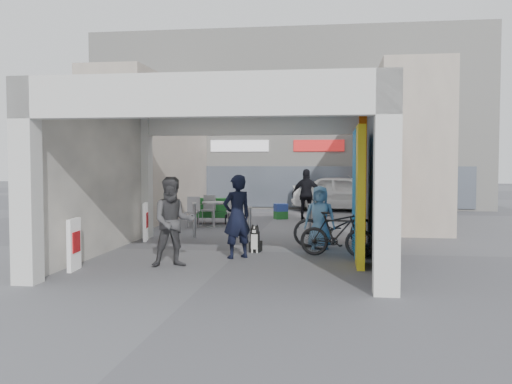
# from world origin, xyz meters

# --- Properties ---
(ground) EXTENTS (90.00, 90.00, 0.00)m
(ground) POSITION_xyz_m (0.00, 0.00, 0.00)
(ground) COLOR #5C5C62
(ground) RESTS_ON ground
(arcade_canopy) EXTENTS (6.40, 6.45, 6.40)m
(arcade_canopy) POSITION_xyz_m (0.54, -0.82, 2.30)
(arcade_canopy) COLOR silver
(arcade_canopy) RESTS_ON ground
(far_building) EXTENTS (18.00, 4.08, 8.00)m
(far_building) POSITION_xyz_m (-0.00, 13.99, 3.99)
(far_building) COLOR silver
(far_building) RESTS_ON ground
(plaza_bldg_left) EXTENTS (2.00, 9.00, 5.00)m
(plaza_bldg_left) POSITION_xyz_m (-4.50, 7.50, 2.50)
(plaza_bldg_left) COLOR beige
(plaza_bldg_left) RESTS_ON ground
(plaza_bldg_right) EXTENTS (2.00, 9.00, 5.00)m
(plaza_bldg_right) POSITION_xyz_m (4.50, 7.50, 2.50)
(plaza_bldg_right) COLOR beige
(plaza_bldg_right) RESTS_ON ground
(bollard_left) EXTENTS (0.09, 0.09, 0.94)m
(bollard_left) POSITION_xyz_m (-1.64, 2.25, 0.47)
(bollard_left) COLOR gray
(bollard_left) RESTS_ON ground
(bollard_center) EXTENTS (0.09, 0.09, 0.84)m
(bollard_center) POSITION_xyz_m (-0.13, 2.53, 0.42)
(bollard_center) COLOR gray
(bollard_center) RESTS_ON ground
(bollard_right) EXTENTS (0.09, 0.09, 0.93)m
(bollard_right) POSITION_xyz_m (1.55, 2.39, 0.47)
(bollard_right) COLOR gray
(bollard_right) RESTS_ON ground
(advert_board_near) EXTENTS (0.14, 0.55, 1.00)m
(advert_board_near) POSITION_xyz_m (-2.75, -2.77, 0.51)
(advert_board_near) COLOR silver
(advert_board_near) RESTS_ON ground
(advert_board_far) EXTENTS (0.20, 0.55, 1.00)m
(advert_board_far) POSITION_xyz_m (-2.75, 1.40, 0.51)
(advert_board_far) COLOR silver
(advert_board_far) RESTS_ON ground
(cafe_set) EXTENTS (1.61, 1.30, 0.98)m
(cafe_set) POSITION_xyz_m (-1.75, 5.05, 0.35)
(cafe_set) COLOR #A5A4A9
(cafe_set) RESTS_ON ground
(produce_stand) EXTENTS (1.29, 0.70, 0.85)m
(produce_stand) POSITION_xyz_m (-1.95, 5.86, 0.34)
(produce_stand) COLOR black
(produce_stand) RESTS_ON ground
(crate_stack) EXTENTS (0.56, 0.51, 0.56)m
(crate_stack) POSITION_xyz_m (0.25, 7.68, 0.28)
(crate_stack) COLOR #1A5E24
(crate_stack) RESTS_ON ground
(border_collie) EXTENTS (0.24, 0.47, 0.66)m
(border_collie) POSITION_xyz_m (0.39, -0.10, 0.26)
(border_collie) COLOR black
(border_collie) RESTS_ON ground
(man_with_dog) EXTENTS (0.78, 0.75, 1.81)m
(man_with_dog) POSITION_xyz_m (0.11, -0.96, 0.90)
(man_with_dog) COLOR black
(man_with_dog) RESTS_ON ground
(man_back_turned) EXTENTS (1.06, 0.95, 1.79)m
(man_back_turned) POSITION_xyz_m (-0.98, -2.10, 0.89)
(man_back_turned) COLOR #3F3F42
(man_back_turned) RESTS_ON ground
(man_elderly) EXTENTS (0.74, 0.49, 1.51)m
(man_elderly) POSITION_xyz_m (1.84, 0.64, 0.76)
(man_elderly) COLOR #5F8EB8
(man_elderly) RESTS_ON ground
(man_crates) EXTENTS (1.11, 0.53, 1.84)m
(man_crates) POSITION_xyz_m (1.22, 7.17, 0.92)
(man_crates) COLOR black
(man_crates) RESTS_ON ground
(bicycle_front) EXTENTS (2.13, 0.91, 1.09)m
(bicycle_front) POSITION_xyz_m (2.24, 0.92, 0.55)
(bicycle_front) COLOR black
(bicycle_front) RESTS_ON ground
(bicycle_rear) EXTENTS (1.70, 0.76, 0.99)m
(bicycle_rear) POSITION_xyz_m (2.25, -0.46, 0.49)
(bicycle_rear) COLOR black
(bicycle_rear) RESTS_ON ground
(white_van) EXTENTS (4.76, 2.65, 1.53)m
(white_van) POSITION_xyz_m (2.69, 11.32, 0.77)
(white_van) COLOR white
(white_van) RESTS_ON ground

